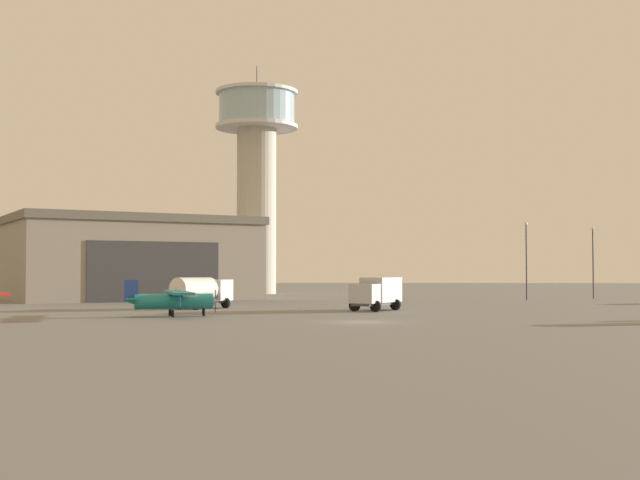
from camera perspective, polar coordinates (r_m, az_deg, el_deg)
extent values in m
plane|color=slate|center=(58.34, 2.94, -5.62)|extent=(400.00, 400.00, 0.00)
cylinder|color=#B2AD9E|center=(132.12, -4.36, 1.98)|extent=(6.20, 6.20, 26.10)
cylinder|color=silver|center=(133.75, -4.34, 7.70)|extent=(13.01, 13.01, 0.60)
cylinder|color=#99B7C6|center=(134.25, -4.34, 8.85)|extent=(11.97, 11.97, 4.91)
cylinder|color=silver|center=(134.79, -4.33, 9.98)|extent=(13.01, 13.01, 0.50)
cylinder|color=#38383D|center=(135.28, -4.33, 10.91)|extent=(0.16, 0.16, 4.00)
cube|color=gray|center=(108.36, -12.78, -1.49)|extent=(34.49, 31.74, 9.37)
cube|color=#625C52|center=(108.54, -12.76, 1.25)|extent=(35.32, 32.57, 1.00)
cube|color=#38383A|center=(99.27, -11.20, -2.12)|extent=(13.29, 8.92, 7.03)
cylinder|color=teal|center=(66.31, -9.94, -4.15)|extent=(6.09, 3.17, 1.20)
cone|color=#38383D|center=(66.71, -7.16, -4.15)|extent=(1.10, 1.08, 0.84)
cube|color=#38383D|center=(66.71, -7.16, -4.15)|extent=(0.09, 0.11, 1.84)
cube|color=teal|center=(66.32, -9.69, -3.55)|extent=(4.63, 9.60, 0.19)
cylinder|color=#2847A8|center=(64.79, -9.55, -3.93)|extent=(0.39, 0.92, 1.31)
cylinder|color=#2847A8|center=(67.87, -9.83, -3.85)|extent=(0.39, 0.92, 1.31)
cube|color=#99B7C6|center=(66.43, -8.94, -3.87)|extent=(1.33, 1.26, 0.68)
cone|color=teal|center=(66.07, -12.76, -4.05)|extent=(1.58, 1.30, 0.90)
cube|color=#2847A8|center=(66.04, -12.75, -3.38)|extent=(1.04, 0.47, 1.64)
cube|color=teal|center=(66.06, -12.76, -3.93)|extent=(1.80, 3.03, 0.10)
cylinder|color=black|center=(66.62, -7.95, -4.92)|extent=(0.35, 0.60, 0.58)
cylinder|color=black|center=(65.27, -10.03, -4.96)|extent=(0.35, 0.60, 0.58)
cylinder|color=black|center=(67.39, -10.20, -4.87)|extent=(0.35, 0.60, 0.58)
cube|color=#38383D|center=(79.68, -8.09, -4.22)|extent=(4.91, 6.33, 0.24)
cube|color=white|center=(81.29, -6.98, -3.40)|extent=(2.92, 2.73, 1.99)
cube|color=#99B7C6|center=(81.89, -6.58, -3.12)|extent=(1.74, 1.12, 0.99)
cylinder|color=white|center=(78.91, -8.61, -3.34)|extent=(4.12, 4.76, 2.23)
cylinder|color=black|center=(82.00, -7.55, -4.25)|extent=(0.99, 0.76, 1.00)
cylinder|color=black|center=(80.57, -6.46, -4.29)|extent=(0.99, 0.76, 1.00)
cylinder|color=black|center=(79.10, -9.60, -4.32)|extent=(0.99, 0.76, 1.00)
cylinder|color=black|center=(77.60, -8.50, -4.37)|extent=(0.99, 0.76, 1.00)
cube|color=#38383D|center=(75.28, 3.85, -4.36)|extent=(4.39, 6.55, 0.24)
cube|color=#B7BABF|center=(73.19, 3.06, -3.67)|extent=(2.83, 2.59, 1.69)
cube|color=#99B7C6|center=(72.43, 2.77, -3.42)|extent=(1.78, 0.90, 0.84)
cube|color=#B7BABF|center=(76.18, 4.18, -3.40)|extent=(3.90, 4.86, 2.24)
cylinder|color=black|center=(72.83, 3.81, -4.53)|extent=(1.02, 0.68, 1.00)
cylinder|color=black|center=(73.74, 2.37, -4.50)|extent=(1.02, 0.68, 1.00)
cylinder|color=black|center=(76.58, 5.16, -4.41)|extent=(1.02, 0.68, 1.00)
cylinder|color=black|center=(77.45, 3.78, -4.39)|extent=(1.02, 0.68, 1.00)
cylinder|color=#38383D|center=(106.31, 13.91, -1.51)|extent=(0.18, 0.18, 9.23)
sphere|color=#F9E5B2|center=(106.47, 13.88, 1.10)|extent=(0.44, 0.44, 0.44)
cylinder|color=#38383D|center=(114.76, 18.14, -1.58)|extent=(0.18, 0.18, 8.95)
sphere|color=#F9E5B2|center=(114.89, 18.11, 0.77)|extent=(0.44, 0.44, 0.44)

